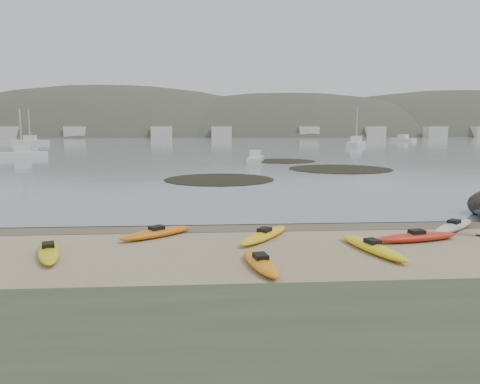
{
  "coord_description": "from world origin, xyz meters",
  "views": [
    {
      "loc": [
        -1.42,
        -20.46,
        4.44
      ],
      "look_at": [
        0.0,
        0.0,
        1.5
      ],
      "focal_mm": 35.0,
      "sensor_mm": 36.0,
      "label": 1
    }
  ],
  "objects": [
    {
      "name": "ground",
      "position": [
        0.0,
        0.0,
        0.0
      ],
      "size": [
        600.0,
        600.0,
        0.0
      ],
      "primitive_type": "plane",
      "color": "tan",
      "rests_on": "ground"
    },
    {
      "name": "wet_sand",
      "position": [
        0.0,
        -0.3,
        0.0
      ],
      "size": [
        60.0,
        60.0,
        0.0
      ],
      "primitive_type": "plane",
      "color": "brown",
      "rests_on": "ground"
    },
    {
      "name": "water",
      "position": [
        0.0,
        300.0,
        0.01
      ],
      "size": [
        1200.0,
        1200.0,
        0.0
      ],
      "primitive_type": "plane",
      "color": "slate",
      "rests_on": "ground"
    },
    {
      "name": "kayaks",
      "position": [
        0.08,
        -3.66,
        0.17
      ],
      "size": [
        21.87,
        7.69,
        0.34
      ],
      "color": "yellow",
      "rests_on": "ground"
    },
    {
      "name": "kelp_mats",
      "position": [
        6.91,
        25.88,
        0.03
      ],
      "size": [
        22.12,
        27.65,
        0.04
      ],
      "color": "black",
      "rests_on": "water"
    },
    {
      "name": "moored_boats",
      "position": [
        4.61,
        77.6,
        0.52
      ],
      "size": [
        100.51,
        75.33,
        1.15
      ],
      "color": "silver",
      "rests_on": "ground"
    },
    {
      "name": "far_hills",
      "position": [
        39.38,
        193.97,
        -15.93
      ],
      "size": [
        550.0,
        135.0,
        80.0
      ],
      "color": "#384235",
      "rests_on": "ground"
    },
    {
      "name": "far_town",
      "position": [
        6.0,
        145.0,
        2.0
      ],
      "size": [
        199.0,
        5.0,
        4.0
      ],
      "color": "beige",
      "rests_on": "ground"
    }
  ]
}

